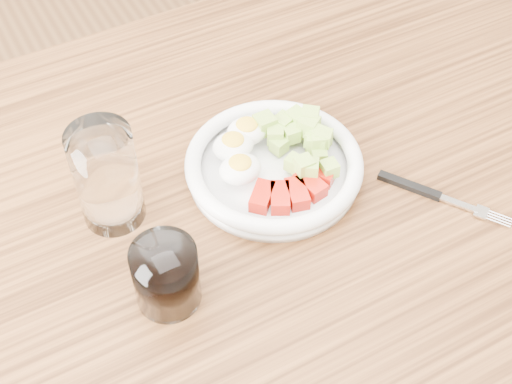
# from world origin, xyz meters

# --- Properties ---
(dining_table) EXTENTS (1.50, 0.90, 0.77)m
(dining_table) POSITION_xyz_m (0.00, 0.00, 0.67)
(dining_table) COLOR brown
(dining_table) RESTS_ON ground
(bowl) EXTENTS (0.23, 0.23, 0.06)m
(bowl) POSITION_xyz_m (0.04, 0.05, 0.79)
(bowl) COLOR white
(bowl) RESTS_ON dining_table
(fork) EXTENTS (0.11, 0.15, 0.01)m
(fork) POSITION_xyz_m (0.19, -0.07, 0.77)
(fork) COLOR black
(fork) RESTS_ON dining_table
(water_glass) EXTENTS (0.08, 0.08, 0.14)m
(water_glass) POSITION_xyz_m (-0.17, 0.09, 0.84)
(water_glass) COLOR white
(water_glass) RESTS_ON dining_table
(coffee_glass) EXTENTS (0.07, 0.07, 0.08)m
(coffee_glass) POSITION_xyz_m (-0.16, -0.06, 0.81)
(coffee_glass) COLOR white
(coffee_glass) RESTS_ON dining_table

